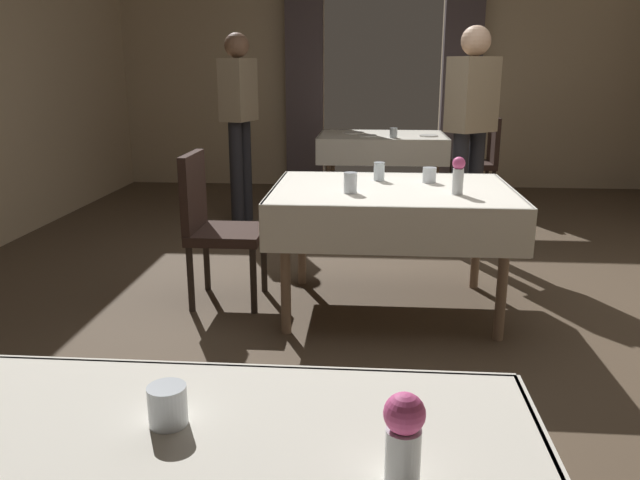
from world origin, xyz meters
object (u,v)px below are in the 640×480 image
at_px(dining_table_mid, 392,202).
at_px(plate_far_d, 353,133).
at_px(flower_vase_mid, 458,174).
at_px(person_diner_standing_aside, 471,122).
at_px(glass_mid_d, 429,175).
at_px(dining_table_far, 382,143).
at_px(glass_mid_c, 350,183).
at_px(plate_far_b, 429,136).
at_px(chair_far_right, 481,157).
at_px(flower_vase_near, 404,436).
at_px(glass_near_c, 168,405).
at_px(glass_far_c, 393,133).
at_px(glass_mid_b, 379,171).
at_px(plate_far_a, 367,136).
at_px(chair_mid_left, 214,221).
at_px(person_waiter_by_doorway, 239,113).

relative_size(dining_table_mid, plate_far_d, 5.96).
height_order(dining_table_mid, plate_far_d, plate_far_d).
height_order(flower_vase_mid, person_diner_standing_aside, person_diner_standing_aside).
bearing_deg(flower_vase_mid, glass_mid_d, 108.89).
xyz_separation_m(dining_table_far, glass_mid_c, (-0.23, -3.17, 0.15)).
xyz_separation_m(dining_table_far, plate_far_b, (0.46, -0.16, 0.10)).
distance_m(chair_far_right, flower_vase_mid, 3.31).
bearing_deg(plate_far_d, flower_vase_mid, -78.48).
height_order(chair_far_right, plate_far_b, chair_far_right).
xyz_separation_m(dining_table_far, flower_vase_near, (-0.07, -5.69, 0.18)).
height_order(flower_vase_mid, glass_mid_c, flower_vase_mid).
bearing_deg(person_diner_standing_aside, glass_mid_d, -109.94).
xyz_separation_m(flower_vase_near, plate_far_b, (0.53, 5.53, -0.08)).
distance_m(dining_table_mid, glass_near_c, 2.61).
bearing_deg(plate_far_d, glass_far_c, -44.82).
xyz_separation_m(glass_mid_b, glass_far_c, (0.17, 2.43, -0.01)).
relative_size(flower_vase_near, plate_far_a, 0.88).
xyz_separation_m(dining_table_far, chair_mid_left, (-1.07, -2.93, -0.14)).
distance_m(flower_vase_mid, plate_far_d, 3.31).
bearing_deg(chair_mid_left, plate_far_d, 75.68).
xyz_separation_m(dining_table_mid, plate_far_a, (-0.16, 2.79, 0.09)).
xyz_separation_m(flower_vase_mid, glass_mid_c, (-0.59, -0.01, -0.05)).
bearing_deg(flower_vase_mid, plate_far_b, 87.94).
bearing_deg(flower_vase_near, glass_mid_b, 90.03).
bearing_deg(plate_far_a, person_diner_standing_aside, -62.61).
relative_size(plate_far_d, person_diner_standing_aside, 0.14).
xyz_separation_m(flower_vase_mid, glass_mid_b, (-0.42, 0.40, -0.05)).
bearing_deg(chair_far_right, person_waiter_by_doorway, -158.69).
distance_m(flower_vase_mid, person_diner_standing_aside, 1.49).
xyz_separation_m(chair_far_right, flower_vase_near, (-1.10, -5.74, 0.32)).
relative_size(chair_mid_left, person_waiter_by_doorway, 0.54).
distance_m(flower_vase_mid, glass_mid_b, 0.58).
bearing_deg(flower_vase_mid, person_waiter_by_doorway, 126.13).
bearing_deg(glass_far_c, plate_far_b, 25.76).
height_order(dining_table_far, glass_mid_d, glass_mid_d).
bearing_deg(flower_vase_mid, glass_mid_b, 136.64).
bearing_deg(plate_far_b, dining_table_mid, -99.18).
distance_m(flower_vase_near, person_waiter_by_doorway, 4.98).
distance_m(glass_far_c, plate_far_d, 0.58).
bearing_deg(plate_far_d, glass_mid_b, -85.23).
bearing_deg(flower_vase_mid, plate_far_a, 99.70).
relative_size(plate_far_b, person_diner_standing_aside, 0.11).
relative_size(flower_vase_mid, plate_far_b, 1.11).
bearing_deg(glass_mid_c, chair_mid_left, 164.12).
bearing_deg(glass_far_c, chair_far_right, 22.37).
relative_size(dining_table_far, glass_mid_d, 14.26).
xyz_separation_m(glass_near_c, person_waiter_by_doorway, (-0.81, 4.67, 0.23)).
bearing_deg(dining_table_far, glass_near_c, -95.30).
relative_size(glass_near_c, plate_far_b, 0.43).
xyz_separation_m(dining_table_far, plate_far_a, (-0.15, -0.20, 0.10)).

